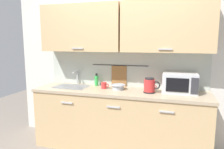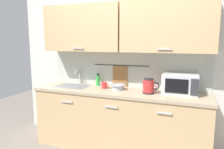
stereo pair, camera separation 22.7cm
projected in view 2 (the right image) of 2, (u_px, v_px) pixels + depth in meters
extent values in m
cube|color=tan|center=(119.00, 121.00, 3.11)|extent=(2.50, 0.60, 0.86)
cube|color=#B7B7BC|center=(67.00, 102.00, 3.02)|extent=(0.18, 0.02, 0.02)
cube|color=#B7B7BC|center=(111.00, 107.00, 2.78)|extent=(0.18, 0.02, 0.02)
cube|color=#B7B7BC|center=(164.00, 113.00, 2.54)|extent=(0.18, 0.02, 0.02)
cube|color=tan|center=(119.00, 92.00, 3.04)|extent=(2.53, 0.63, 0.04)
cube|color=#9EA0A5|center=(73.00, 89.00, 3.34)|extent=(0.52, 0.38, 0.09)
cube|color=silver|center=(126.00, 64.00, 3.29)|extent=(3.70, 0.06, 2.50)
cube|color=beige|center=(125.00, 69.00, 3.27)|extent=(2.50, 0.01, 0.55)
cube|color=tan|center=(84.00, 28.00, 3.25)|extent=(1.24, 0.33, 0.70)
cube|color=#B7B7BC|center=(78.00, 48.00, 3.13)|extent=(0.18, 0.01, 0.02)
cube|color=tan|center=(167.00, 26.00, 2.80)|extent=(1.24, 0.33, 0.70)
cube|color=#B7B7BC|center=(165.00, 49.00, 2.69)|extent=(0.18, 0.01, 0.02)
cylinder|color=#333338|center=(121.00, 65.00, 3.27)|extent=(0.90, 0.01, 0.01)
cube|color=olive|center=(120.00, 77.00, 3.30)|extent=(0.24, 0.02, 0.34)
cylinder|color=#B2B5BA|center=(80.00, 77.00, 3.53)|extent=(0.03, 0.03, 0.22)
cylinder|color=#B2B5BA|center=(77.00, 72.00, 3.44)|extent=(0.02, 0.16, 0.02)
cube|color=#B2B5BA|center=(82.00, 72.00, 3.50)|extent=(0.07, 0.02, 0.01)
cube|color=silver|center=(180.00, 84.00, 2.83)|extent=(0.46, 0.34, 0.27)
cube|color=black|center=(176.00, 86.00, 2.68)|extent=(0.29, 0.01, 0.18)
cube|color=#2D2D33|center=(194.00, 87.00, 2.60)|extent=(0.09, 0.01, 0.21)
cylinder|color=black|center=(148.00, 93.00, 2.85)|extent=(0.16, 0.16, 0.02)
cylinder|color=red|center=(149.00, 86.00, 2.84)|extent=(0.15, 0.15, 0.17)
cylinder|color=#262628|center=(149.00, 79.00, 2.83)|extent=(0.13, 0.13, 0.02)
torus|color=black|center=(155.00, 86.00, 2.81)|extent=(0.11, 0.02, 0.11)
cylinder|color=green|center=(98.00, 80.00, 3.37)|extent=(0.06, 0.06, 0.16)
cylinder|color=black|center=(98.00, 74.00, 3.35)|extent=(0.03, 0.03, 0.04)
cylinder|color=red|center=(104.00, 85.00, 3.15)|extent=(0.08, 0.08, 0.09)
torus|color=red|center=(107.00, 85.00, 3.14)|extent=(0.06, 0.01, 0.06)
cylinder|color=#A5ADB7|center=(118.00, 87.00, 3.08)|extent=(0.17, 0.17, 0.07)
torus|color=#A5ADB7|center=(118.00, 85.00, 3.07)|extent=(0.21, 0.21, 0.01)
cylinder|color=red|center=(151.00, 87.00, 3.02)|extent=(0.08, 0.08, 0.09)
torus|color=red|center=(155.00, 87.00, 3.00)|extent=(0.06, 0.01, 0.06)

